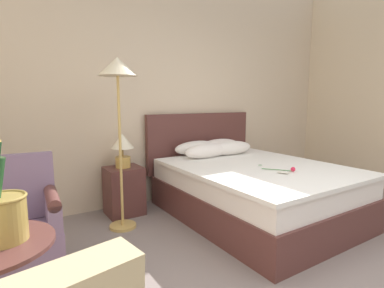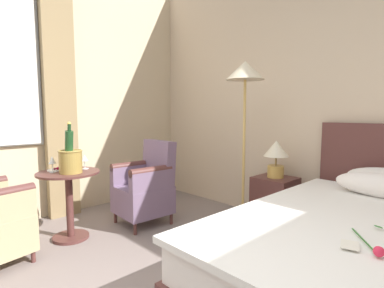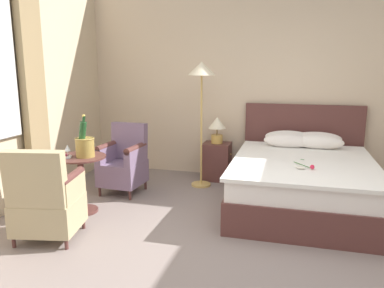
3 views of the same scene
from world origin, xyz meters
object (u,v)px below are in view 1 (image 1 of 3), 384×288
(bed, at_px, (248,186))
(floor_lamp_brass, at_px, (118,83))
(armchair_by_window, at_px, (21,229))
(bedside_lamp, at_px, (122,146))
(nightstand, at_px, (124,191))
(champagne_bucket, at_px, (1,212))

(bed, xyz_separation_m, floor_lamp_brass, (-1.39, 0.43, 1.17))
(bed, height_order, armchair_by_window, bed)
(bedside_lamp, xyz_separation_m, armchair_by_window, (-1.11, -0.91, -0.40))
(nightstand, height_order, bedside_lamp, bedside_lamp)
(bed, relative_size, nightstand, 3.90)
(bedside_lamp, xyz_separation_m, floor_lamp_brass, (-0.15, -0.37, 0.70))
(nightstand, bearing_deg, armchair_by_window, -140.49)
(bed, height_order, nightstand, bed)
(nightstand, relative_size, floor_lamp_brass, 0.32)
(champagne_bucket, bearing_deg, floor_lamp_brass, 52.21)
(bedside_lamp, bearing_deg, armchair_by_window, -140.48)
(bedside_lamp, bearing_deg, nightstand, 0.00)
(champagne_bucket, bearing_deg, bed, 20.72)
(nightstand, distance_m, champagne_bucket, 2.16)
(nightstand, height_order, champagne_bucket, champagne_bucket)
(bedside_lamp, distance_m, champagne_bucket, 2.09)
(bed, relative_size, champagne_bucket, 4.47)
(bedside_lamp, xyz_separation_m, champagne_bucket, (-1.20, -1.72, 0.01))
(armchair_by_window, bearing_deg, champagne_bucket, -96.59)
(bed, distance_m, armchair_by_window, 2.35)
(champagne_bucket, relative_size, armchair_by_window, 0.52)
(bed, relative_size, armchair_by_window, 2.34)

